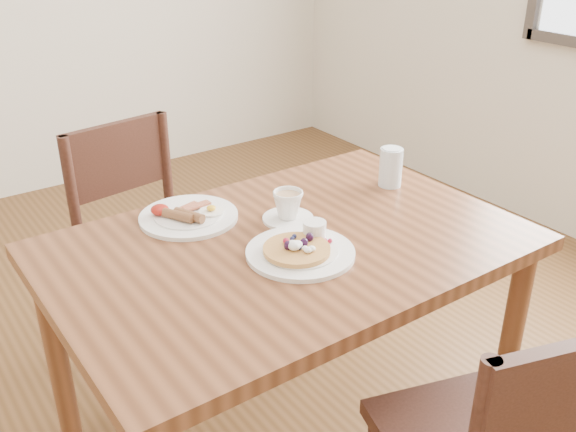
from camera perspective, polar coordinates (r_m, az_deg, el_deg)
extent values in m
cube|color=brown|center=(1.66, 0.00, -2.79)|extent=(1.20, 0.80, 0.04)
cylinder|color=brown|center=(2.00, 18.98, -11.58)|extent=(0.06, 0.06, 0.71)
cylinder|color=brown|center=(2.37, 5.91, -3.79)|extent=(0.06, 0.06, 0.71)
cylinder|color=brown|center=(1.95, -19.61, -12.84)|extent=(0.06, 0.06, 0.71)
cube|color=#3C1E16|center=(1.26, 24.12, -14.48)|extent=(0.37, 0.14, 0.24)
cube|color=#3C1E16|center=(2.21, -11.56, -3.71)|extent=(0.48, 0.48, 0.04)
cylinder|color=#3C1E16|center=(2.14, -12.42, -12.61)|extent=(0.04, 0.04, 0.43)
cylinder|color=#3C1E16|center=(2.29, -4.74, -8.95)|extent=(0.04, 0.04, 0.43)
cylinder|color=#3C1E16|center=(2.40, -17.05, -8.41)|extent=(0.04, 0.04, 0.43)
cylinder|color=#3C1E16|center=(2.54, -9.91, -5.45)|extent=(0.04, 0.04, 0.43)
cylinder|color=#3C1E16|center=(2.34, -10.75, 3.97)|extent=(0.04, 0.04, 0.43)
cylinder|color=#3C1E16|center=(2.19, -18.58, 1.38)|extent=(0.04, 0.04, 0.43)
cube|color=#3C1E16|center=(2.23, -14.93, 5.03)|extent=(0.38, 0.08, 0.24)
cylinder|color=white|center=(1.58, 1.10, -3.27)|extent=(0.27, 0.27, 0.01)
cylinder|color=white|center=(1.58, 1.11, -3.05)|extent=(0.19, 0.19, 0.01)
cylinder|color=#B22D59|center=(1.61, 2.33, -2.30)|extent=(0.07, 0.07, 0.00)
cylinder|color=#C68C47|center=(1.56, 0.77, -2.99)|extent=(0.16, 0.16, 0.01)
ellipsoid|color=white|center=(1.55, 0.74, -2.57)|extent=(0.03, 0.03, 0.02)
ellipsoid|color=white|center=(1.54, 1.74, -2.91)|extent=(0.02, 0.02, 0.01)
cylinder|color=white|center=(1.63, 2.37, -1.15)|extent=(0.06, 0.06, 0.04)
cylinder|color=#591E07|center=(1.62, 2.38, -0.65)|extent=(0.05, 0.05, 0.00)
sphere|color=black|center=(1.58, 1.34, -1.99)|extent=(0.02, 0.02, 0.02)
sphere|color=#1E234C|center=(1.59, 0.79, -1.83)|extent=(0.01, 0.01, 0.01)
sphere|color=#1E234C|center=(1.59, -0.23, -1.90)|extent=(0.01, 0.01, 0.01)
sphere|color=#B21938|center=(1.57, 0.03, -2.31)|extent=(0.02, 0.02, 0.02)
sphere|color=black|center=(1.55, 0.26, -2.63)|extent=(0.02, 0.02, 0.02)
sphere|color=#1E234C|center=(1.54, 1.28, -2.90)|extent=(0.01, 0.01, 0.01)
sphere|color=black|center=(1.56, 1.46, -2.29)|extent=(0.02, 0.02, 0.02)
sphere|color=#1E234C|center=(1.58, 4.06, -2.74)|extent=(0.01, 0.01, 0.01)
sphere|color=#B21938|center=(1.61, 3.59, -2.07)|extent=(0.01, 0.01, 0.01)
sphere|color=black|center=(1.63, 2.56, -1.47)|extent=(0.02, 0.02, 0.02)
sphere|color=#1E234C|center=(1.64, 1.21, -1.40)|extent=(0.01, 0.01, 0.01)
cylinder|color=white|center=(1.78, -8.82, -0.06)|extent=(0.27, 0.27, 0.01)
cylinder|color=white|center=(1.77, -8.84, 0.14)|extent=(0.19, 0.19, 0.01)
cylinder|color=brown|center=(1.73, -9.74, 0.04)|extent=(0.06, 0.10, 0.03)
cylinder|color=brown|center=(1.73, -8.78, 0.07)|extent=(0.06, 0.10, 0.03)
cube|color=maroon|center=(1.80, -9.01, 0.76)|extent=(0.08, 0.04, 0.01)
cube|color=maroon|center=(1.79, -8.09, 0.91)|extent=(0.08, 0.03, 0.01)
cylinder|color=white|center=(1.77, -6.83, 0.42)|extent=(0.07, 0.07, 0.00)
ellipsoid|color=yellow|center=(1.76, -6.84, 0.71)|extent=(0.03, 0.03, 0.01)
ellipsoid|color=#A5190F|center=(1.77, -11.33, 0.56)|extent=(0.05, 0.05, 0.03)
cylinder|color=white|center=(1.75, 0.00, -0.22)|extent=(0.14, 0.14, 0.01)
imported|color=white|center=(1.73, 0.00, 1.03)|extent=(0.11, 0.11, 0.08)
cylinder|color=tan|center=(1.72, 0.00, 1.83)|extent=(0.07, 0.07, 0.00)
cylinder|color=silver|center=(1.97, 9.11, 4.30)|extent=(0.07, 0.07, 0.12)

